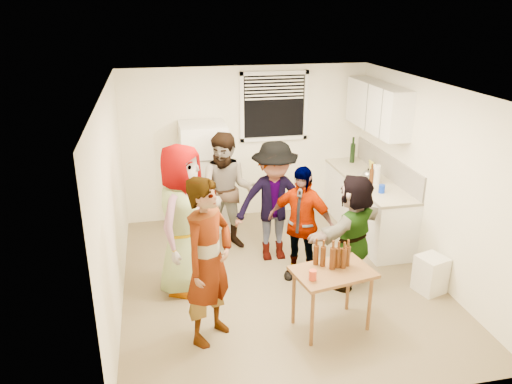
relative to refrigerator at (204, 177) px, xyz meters
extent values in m
cube|color=white|center=(0.00, 0.00, 0.00)|extent=(0.70, 0.70, 1.70)
cube|color=white|center=(2.45, -0.73, -0.42)|extent=(0.60, 2.20, 0.86)
cube|color=beige|center=(2.45, -0.73, 0.03)|extent=(0.64, 2.22, 0.04)
cube|color=beige|center=(2.74, -0.73, 0.23)|extent=(0.03, 2.20, 0.36)
cube|color=white|center=(2.58, -0.53, 1.10)|extent=(0.34, 1.60, 0.70)
cylinder|color=white|center=(2.43, -0.98, 0.05)|extent=(0.13, 0.13, 0.29)
cylinder|color=black|center=(2.50, 0.09, 0.05)|extent=(0.08, 0.08, 0.32)
cylinder|color=#47230C|center=(2.35, -1.01, 0.05)|extent=(0.06, 0.06, 0.24)
cylinder|color=#0A30CB|center=(2.36, -1.35, 0.05)|extent=(0.09, 0.09, 0.12)
cube|color=#F6ED47|center=(2.67, -0.32, 0.12)|extent=(0.02, 0.16, 0.14)
cube|color=silver|center=(2.54, -2.53, -0.60)|extent=(0.40, 0.40, 0.47)
cylinder|color=#47230C|center=(1.06, -2.93, -0.14)|extent=(0.06, 0.06, 0.25)
cylinder|color=#C23C1D|center=(0.78, -3.11, -0.14)|extent=(0.08, 0.08, 0.11)
imported|color=#959595|center=(-0.46, -1.84, -0.85)|extent=(2.12, 1.76, 0.61)
imported|color=#141933|center=(-0.27, -2.88, -0.85)|extent=(1.78, 1.76, 0.44)
imported|color=brown|center=(0.24, -0.80, -0.85)|extent=(1.26, 1.90, 0.66)
imported|color=#414146|center=(0.83, -1.26, -0.85)|extent=(1.14, 1.73, 0.63)
imported|color=black|center=(1.03, -1.86, -0.85)|extent=(1.68, 1.77, 0.38)
imported|color=#C5744D|center=(1.62, -2.17, -0.85)|extent=(1.98, 2.01, 0.44)
camera|label=1|loc=(-0.73, -7.42, 2.57)|focal=35.00mm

